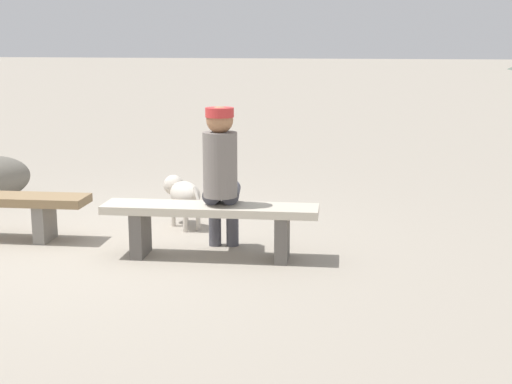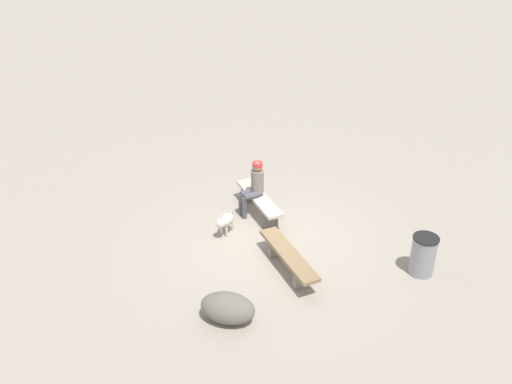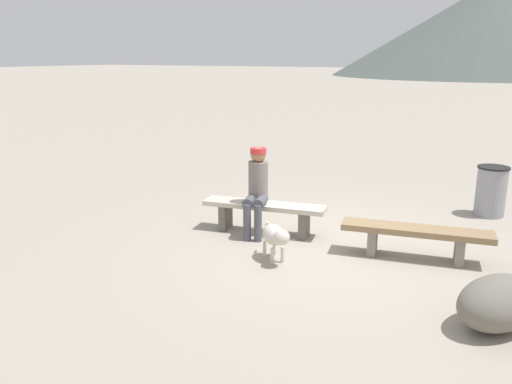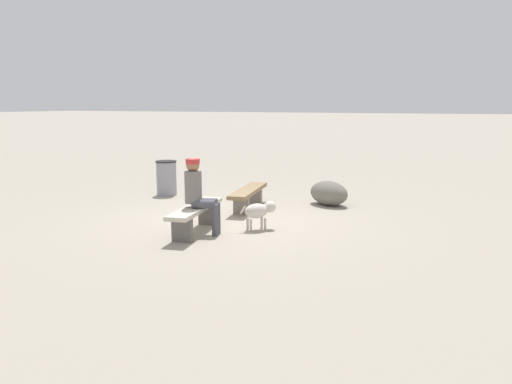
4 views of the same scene
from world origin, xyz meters
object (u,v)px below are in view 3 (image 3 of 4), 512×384
bench_right (264,211)px  seated_person (257,186)px  dog (275,236)px  trash_bin (491,191)px  bench_left (416,235)px  boulder (498,303)px

bench_right → seated_person: 0.42m
dog → trash_bin: (-2.22, -3.41, 0.07)m
bench_left → seated_person: 2.28m
trash_bin → boulder: size_ratio=0.85×
seated_person → boulder: seated_person is taller
bench_right → seated_person: bearing=49.1°
bench_right → trash_bin: trash_bin is taller
bench_left → trash_bin: 2.56m
dog → bench_left: bearing=72.6°
bench_right → boulder: boulder is taller
trash_bin → seated_person: bearing=41.9°
seated_person → trash_bin: seated_person is taller
bench_right → boulder: 3.52m
bench_left → dog: (1.54, 0.94, 0.02)m
bench_right → dog: (-0.63, 0.90, 0.00)m
seated_person → boulder: size_ratio=1.33×
bench_right → trash_bin: (-2.85, -2.51, 0.08)m
bench_right → trash_bin: 3.80m
seated_person → trash_bin: bearing=-154.1°
bench_left → dog: size_ratio=3.53×
bench_left → boulder: bearing=117.0°
bench_right → trash_bin: size_ratio=2.25×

